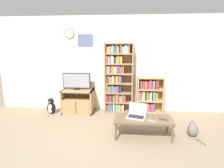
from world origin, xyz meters
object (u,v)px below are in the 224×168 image
(coffee_table, at_px, (143,120))
(remote_far_from_laptop, at_px, (163,119))
(penguin_figurine, at_px, (51,107))
(remote_near_laptop, at_px, (152,121))
(bookshelf_short, at_px, (149,95))
(cat, at_px, (193,129))
(television, at_px, (77,81))
(tv_stand, at_px, (78,101))
(laptop, at_px, (137,114))
(bookshelf_tall, at_px, (117,78))

(coffee_table, bearing_deg, remote_far_from_laptop, -7.98)
(remote_far_from_laptop, bearing_deg, penguin_figurine, 91.26)
(penguin_figurine, bearing_deg, remote_near_laptop, -25.44)
(bookshelf_short, relative_size, cat, 2.09)
(remote_near_laptop, xyz_separation_m, cat, (0.86, 0.25, -0.26))
(cat, distance_m, penguin_figurine, 3.50)
(television, distance_m, cat, 3.03)
(tv_stand, distance_m, laptop, 1.93)
(tv_stand, relative_size, cat, 1.76)
(penguin_figurine, bearing_deg, remote_far_from_laptop, -21.77)
(bookshelf_tall, xyz_separation_m, bookshelf_short, (0.87, 0.01, -0.45))
(television, distance_m, remote_near_laptop, 2.37)
(coffee_table, height_order, remote_far_from_laptop, remote_far_from_laptop)
(remote_far_from_laptop, height_order, cat, remote_far_from_laptop)
(remote_far_from_laptop, height_order, penguin_figurine, penguin_figurine)
(tv_stand, height_order, remote_far_from_laptop, tv_stand)
(remote_far_from_laptop, bearing_deg, coffee_table, 105.06)
(remote_near_laptop, distance_m, cat, 0.93)
(cat, bearing_deg, television, 154.94)
(remote_far_from_laptop, bearing_deg, television, 80.70)
(coffee_table, distance_m, cat, 1.04)
(television, relative_size, cat, 1.59)
(remote_near_laptop, bearing_deg, coffee_table, -105.25)
(bookshelf_tall, relative_size, cat, 3.98)
(remote_far_from_laptop, bearing_deg, tv_stand, 81.02)
(remote_near_laptop, bearing_deg, television, -97.16)
(tv_stand, height_order, coffee_table, tv_stand)
(bookshelf_tall, bearing_deg, laptop, -70.37)
(penguin_figurine, bearing_deg, bookshelf_tall, 10.68)
(remote_near_laptop, relative_size, remote_far_from_laptop, 0.97)
(tv_stand, relative_size, laptop, 1.94)
(cat, relative_size, penguin_figurine, 1.09)
(coffee_table, bearing_deg, bookshelf_tall, 113.45)
(tv_stand, distance_m, bookshelf_short, 1.94)
(bookshelf_short, height_order, coffee_table, bookshelf_short)
(remote_near_laptop, bearing_deg, laptop, -97.13)
(bookshelf_short, relative_size, remote_far_from_laptop, 6.00)
(television, bearing_deg, laptop, -37.46)
(coffee_table, distance_m, laptop, 0.18)
(remote_near_laptop, relative_size, penguin_figurine, 0.37)
(laptop, bearing_deg, bookshelf_tall, 126.61)
(tv_stand, height_order, laptop, laptop)
(coffee_table, height_order, remote_near_laptop, remote_near_laptop)
(tv_stand, xyz_separation_m, penguin_figurine, (-0.70, -0.18, -0.13))
(bookshelf_short, xyz_separation_m, remote_near_laptop, (-0.12, -1.54, -0.09))
(tv_stand, distance_m, bookshelf_tall, 1.24)
(tv_stand, relative_size, remote_near_laptop, 5.17)
(bookshelf_tall, relative_size, laptop, 4.41)
(tv_stand, xyz_separation_m, television, (-0.03, 0.04, 0.55))
(bookshelf_short, relative_size, laptop, 2.32)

